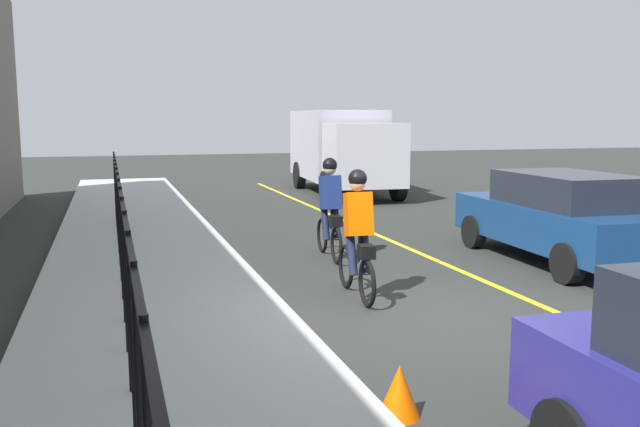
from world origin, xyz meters
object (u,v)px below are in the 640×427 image
object	(u,v)px
patrol_sedan	(561,216)
cyclist_lead	(330,209)
box_truck_background	(342,147)
cyclist_follow	(358,235)
traffic_cone_near	(399,391)

from	to	relation	value
patrol_sedan	cyclist_lead	bearing A→B (deg)	71.64
cyclist_lead	box_truck_background	world-z (taller)	box_truck_background
cyclist_follow	box_truck_background	world-z (taller)	box_truck_background
cyclist_follow	traffic_cone_near	size ratio (longest dim) A/B	3.99
cyclist_lead	cyclist_follow	xyz separation A→B (m)	(-2.67, 0.48, 0.00)
cyclist_lead	box_truck_background	distance (m)	10.79
traffic_cone_near	box_truck_background	bearing A→B (deg)	-17.75
cyclist_lead	traffic_cone_near	size ratio (longest dim) A/B	3.99
patrol_sedan	cyclist_follow	bearing A→B (deg)	108.49
cyclist_follow	traffic_cone_near	bearing A→B (deg)	168.64
cyclist_lead	traffic_cone_near	xyz separation A→B (m)	(-6.30, 1.47, -0.68)
patrol_sedan	box_truck_background	size ratio (longest dim) A/B	0.65
box_truck_background	traffic_cone_near	bearing A→B (deg)	-13.15
patrol_sedan	box_truck_background	world-z (taller)	box_truck_background
cyclist_lead	patrol_sedan	bearing A→B (deg)	-106.94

